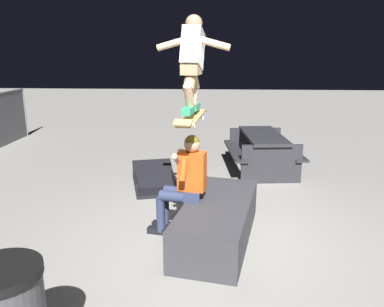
% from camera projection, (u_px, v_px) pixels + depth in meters
% --- Properties ---
extents(ground_plane, '(40.00, 40.00, 0.00)m').
position_uv_depth(ground_plane, '(215.00, 242.00, 4.83)').
color(ground_plane, gray).
extents(ledge_box_main, '(2.05, 1.15, 0.50)m').
position_uv_depth(ledge_box_main, '(217.00, 221.00, 4.84)').
color(ledge_box_main, '#38383D').
rests_on(ledge_box_main, ground).
extents(person_sitting_on_ledge, '(0.60, 0.78, 1.34)m').
position_uv_depth(person_sitting_on_ledge, '(184.00, 180.00, 4.87)').
color(person_sitting_on_ledge, '#2D3856').
rests_on(person_sitting_on_ledge, ground).
extents(skateboard, '(1.04, 0.35, 0.13)m').
position_uv_depth(skateboard, '(191.00, 118.00, 4.60)').
color(skateboard, '#AD8451').
extents(skater_airborne, '(0.63, 0.89, 1.12)m').
position_uv_depth(skater_airborne, '(192.00, 59.00, 4.48)').
color(skater_airborne, '#2D9E66').
extents(kicker_ramp, '(1.33, 1.01, 0.45)m').
position_uv_depth(kicker_ramp, '(155.00, 182.00, 6.80)').
color(kicker_ramp, black).
rests_on(kicker_ramp, ground).
extents(picnic_table_back, '(1.82, 1.50, 0.75)m').
position_uv_depth(picnic_table_back, '(263.00, 146.00, 7.61)').
color(picnic_table_back, '#28282D').
rests_on(picnic_table_back, ground).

